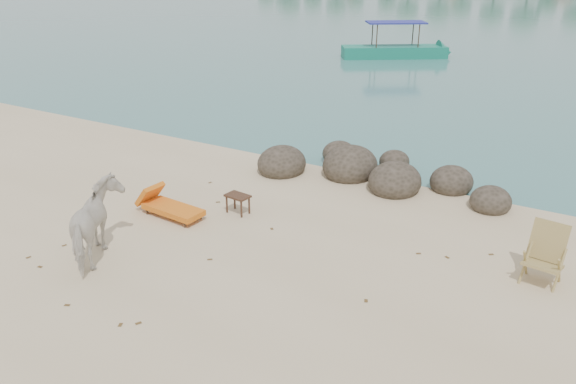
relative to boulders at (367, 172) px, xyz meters
name	(u,v)px	position (x,y,z in m)	size (l,w,h in m)	color
boulders	(367,172)	(0.00, 0.00, 0.00)	(6.52, 3.06, 1.08)	#2F291F
cow	(98,225)	(-2.81, -6.44, 0.53)	(0.80, 1.76, 1.49)	silver
side_table	(238,205)	(-1.71, -3.42, 0.01)	(0.55, 0.35, 0.44)	#311F13
lounge_chair	(173,207)	(-2.85, -4.31, 0.06)	(1.81, 0.63, 0.54)	orange
deck_chair	(544,258)	(4.66, -3.10, 0.31)	(0.67, 0.74, 1.06)	tan
boat_near	(396,28)	(-6.13, 18.48, 1.40)	(6.63, 1.49, 3.22)	#157C64
dead_leaves	(224,265)	(-0.64, -5.44, -0.21)	(7.90, 6.58, 0.00)	brown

